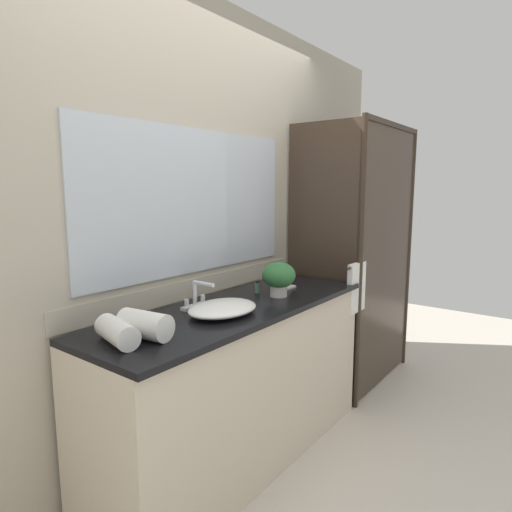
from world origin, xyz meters
TOP-DOWN VIEW (x-y plane):
  - ground_plane at (0.00, 0.00)m, footprint 8.00×8.00m
  - wall_back_with_mirror at (0.00, 0.34)m, footprint 4.40×0.06m
  - vanity_cabinet at (0.00, 0.01)m, footprint 1.80×0.58m
  - shower_enclosure at (1.27, -0.19)m, footprint 1.20×0.59m
  - sink_basin at (-0.18, -0.04)m, footprint 0.39×0.30m
  - faucet at (-0.18, 0.14)m, footprint 0.17×0.16m
  - potted_plant at (0.29, -0.06)m, footprint 0.19×0.19m
  - soap_dish at (0.50, 0.02)m, footprint 0.10×0.07m
  - amenity_bottle_conditioner at (0.28, 0.09)m, footprint 0.03×0.03m
  - amenity_bottle_shampoo at (0.60, 0.09)m, footprint 0.03×0.03m
  - rolled_towel_near_edge at (-0.76, 0.02)m, footprint 0.16×0.26m
  - rolled_towel_middle at (-0.65, -0.02)m, footprint 0.15×0.24m

SIDE VIEW (x-z plane):
  - ground_plane at x=0.00m, z-range 0.00..0.00m
  - vanity_cabinet at x=0.00m, z-range 0.00..0.90m
  - soap_dish at x=0.50m, z-range 0.90..0.93m
  - sink_basin at x=-0.18m, z-range 0.90..0.96m
  - amenity_bottle_conditioner at x=0.28m, z-range 0.90..0.97m
  - amenity_bottle_shampoo at x=0.60m, z-range 0.90..0.98m
  - rolled_towel_near_edge at x=-0.76m, z-range 0.90..1.00m
  - faucet at x=-0.18m, z-range 0.88..1.03m
  - rolled_towel_middle at x=-0.65m, z-range 0.90..1.02m
  - potted_plant at x=0.29m, z-range 0.92..1.12m
  - shower_enclosure at x=1.27m, z-range 0.02..2.02m
  - wall_back_with_mirror at x=0.00m, z-range 0.00..2.60m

